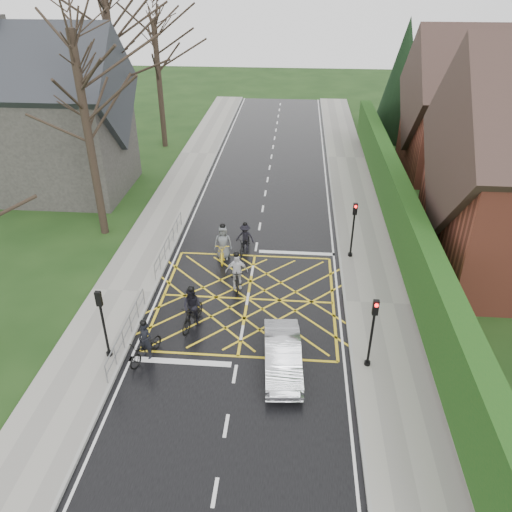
# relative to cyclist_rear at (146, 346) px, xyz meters

# --- Properties ---
(ground) EXTENTS (120.00, 120.00, 0.00)m
(ground) POSITION_rel_cyclist_rear_xyz_m (3.61, 4.38, -0.60)
(ground) COLOR black
(ground) RESTS_ON ground
(road) EXTENTS (9.00, 80.00, 0.01)m
(road) POSITION_rel_cyclist_rear_xyz_m (3.61, 4.38, -0.59)
(road) COLOR black
(road) RESTS_ON ground
(sidewalk_right) EXTENTS (3.00, 80.00, 0.15)m
(sidewalk_right) POSITION_rel_cyclist_rear_xyz_m (9.61, 4.38, -0.52)
(sidewalk_right) COLOR gray
(sidewalk_right) RESTS_ON ground
(sidewalk_left) EXTENTS (3.00, 80.00, 0.15)m
(sidewalk_left) POSITION_rel_cyclist_rear_xyz_m (-2.39, 4.38, -0.52)
(sidewalk_left) COLOR gray
(sidewalk_left) RESTS_ON ground
(stone_wall) EXTENTS (0.50, 38.00, 0.70)m
(stone_wall) POSITION_rel_cyclist_rear_xyz_m (11.36, 10.38, -0.25)
(stone_wall) COLOR slate
(stone_wall) RESTS_ON ground
(hedge) EXTENTS (0.90, 38.00, 2.80)m
(hedge) POSITION_rel_cyclist_rear_xyz_m (11.36, 10.38, 1.50)
(hedge) COLOR #113E12
(hedge) RESTS_ON stone_wall
(house_far) EXTENTS (9.80, 8.80, 10.30)m
(house_far) POSITION_rel_cyclist_rear_xyz_m (18.37, 22.38, 3.76)
(house_far) COLOR brown
(house_far) RESTS_ON ground
(conifer) EXTENTS (4.60, 4.60, 10.00)m
(conifer) POSITION_rel_cyclist_rear_xyz_m (14.36, 30.38, 4.40)
(conifer) COLOR black
(conifer) RESTS_ON ground
(church) EXTENTS (8.80, 7.80, 11.00)m
(church) POSITION_rel_cyclist_rear_xyz_m (-9.92, 16.38, 4.33)
(church) COLOR #2D2B28
(church) RESTS_ON ground
(tree_near) EXTENTS (9.24, 9.24, 11.44)m
(tree_near) POSITION_rel_cyclist_rear_xyz_m (-5.39, 10.38, 7.31)
(tree_near) COLOR black
(tree_near) RESTS_ON ground
(tree_mid) EXTENTS (10.08, 10.08, 12.48)m
(tree_mid) POSITION_rel_cyclist_rear_xyz_m (-6.39, 18.38, 8.03)
(tree_mid) COLOR black
(tree_mid) RESTS_ON ground
(tree_far) EXTENTS (8.40, 8.40, 10.40)m
(tree_far) POSITION_rel_cyclist_rear_xyz_m (-5.69, 26.38, 6.59)
(tree_far) COLOR black
(tree_far) RESTS_ON ground
(railing_south) EXTENTS (0.05, 5.04, 1.03)m
(railing_south) POSITION_rel_cyclist_rear_xyz_m (-1.04, 0.88, 0.18)
(railing_south) COLOR slate
(railing_south) RESTS_ON ground
(railing_north) EXTENTS (0.05, 6.04, 1.03)m
(railing_north) POSITION_rel_cyclist_rear_xyz_m (-1.04, 8.38, 0.19)
(railing_north) COLOR slate
(railing_north) RESTS_ON ground
(traffic_light_ne) EXTENTS (0.24, 0.31, 3.21)m
(traffic_light_ne) POSITION_rel_cyclist_rear_xyz_m (8.71, 8.57, 1.06)
(traffic_light_ne) COLOR black
(traffic_light_ne) RESTS_ON ground
(traffic_light_se) EXTENTS (0.24, 0.31, 3.21)m
(traffic_light_se) POSITION_rel_cyclist_rear_xyz_m (8.71, 0.17, 1.06)
(traffic_light_se) COLOR black
(traffic_light_se) RESTS_ON ground
(traffic_light_sw) EXTENTS (0.24, 0.31, 3.21)m
(traffic_light_sw) POSITION_rel_cyclist_rear_xyz_m (-1.49, -0.12, 1.06)
(traffic_light_sw) COLOR black
(traffic_light_sw) RESTS_ON ground
(cyclist_rear) EXTENTS (1.36, 2.00, 1.85)m
(cyclist_rear) POSITION_rel_cyclist_rear_xyz_m (0.00, 0.00, 0.00)
(cyclist_rear) COLOR black
(cyclist_rear) RESTS_ON ground
(cyclist_back) EXTENTS (1.05, 2.10, 2.02)m
(cyclist_back) POSITION_rel_cyclist_rear_xyz_m (1.45, 2.23, 0.17)
(cyclist_back) COLOR black
(cyclist_back) RESTS_ON ground
(cyclist_mid) EXTENTS (1.09, 1.83, 1.71)m
(cyclist_mid) POSITION_rel_cyclist_rear_xyz_m (3.03, 8.96, 0.03)
(cyclist_mid) COLOR black
(cyclist_mid) RESTS_ON ground
(cyclist_front) EXTENTS (1.15, 2.08, 2.01)m
(cyclist_front) POSITION_rel_cyclist_rear_xyz_m (3.01, 5.24, 0.14)
(cyclist_front) COLOR black
(cyclist_front) RESTS_ON ground
(cyclist_lead) EXTENTS (0.97, 2.18, 2.07)m
(cyclist_lead) POSITION_rel_cyclist_rear_xyz_m (1.97, 7.98, 0.12)
(cyclist_lead) COLOR yellow
(cyclist_lead) RESTS_ON ground
(car) EXTENTS (1.70, 4.06, 1.30)m
(car) POSITION_rel_cyclist_rear_xyz_m (5.42, -0.16, 0.05)
(car) COLOR #B7B9BE
(car) RESTS_ON ground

